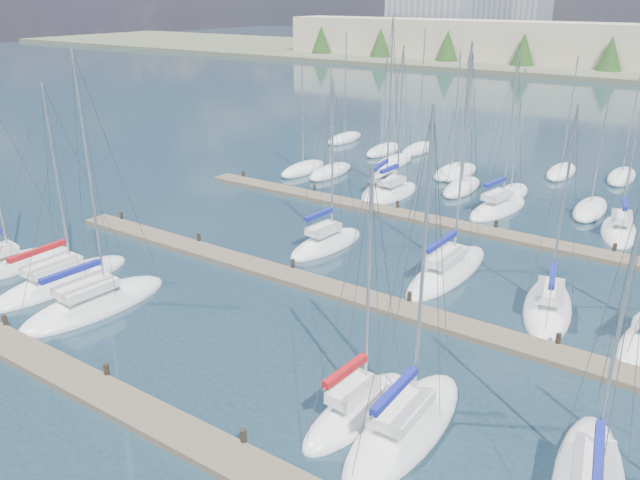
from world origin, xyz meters
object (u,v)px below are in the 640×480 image
Objects in this scene: sailboat_l at (548,308)px; sailboat_c at (95,304)px; sailboat_j at (327,244)px; sailboat_b at (62,281)px; sailboat_q at (619,231)px; sailboat_k at (447,271)px; sailboat_n at (384,188)px; sailboat_d at (357,410)px; sailboat_e at (405,427)px; sailboat_p at (498,208)px; sailboat_o at (393,193)px.

sailboat_c is at bearing -159.41° from sailboat_l.
sailboat_j is 16.94m from sailboat_b.
sailboat_q is (1.00, 14.82, -0.00)m from sailboat_l.
sailboat_l is 15.18m from sailboat_j.
sailboat_k reaches higher than sailboat_l.
sailboat_n is 28.35m from sailboat_b.
sailboat_l reaches higher than sailboat_d.
sailboat_j is 0.78× the size of sailboat_n.
sailboat_l is 0.88× the size of sailboat_e.
sailboat_d is 2.12m from sailboat_e.
sailboat_q is 0.75× the size of sailboat_e.
sailboat_p is at bearing 102.18° from sailboat_e.
sailboat_k is 1.07× the size of sailboat_e.
sailboat_p is 15.64m from sailboat_j.
sailboat_c is 1.07× the size of sailboat_e.
sailboat_j is at bearing -107.05° from sailboat_p.
sailboat_k reaches higher than sailboat_j.
sailboat_l is at bearing 81.98° from sailboat_e.
sailboat_k reaches higher than sailboat_e.
sailboat_p is at bearing 68.84° from sailboat_j.
sailboat_q is 0.82× the size of sailboat_b.
sailboat_l is 14.14m from sailboat_d.
sailboat_e is at bearing 5.49° from sailboat_c.
sailboat_o is 0.96× the size of sailboat_e.
sailboat_l is 1.05× the size of sailboat_d.
sailboat_o is 12.95m from sailboat_j.
sailboat_q is 19.18m from sailboat_n.
sailboat_b is at bearing 178.66° from sailboat_e.
sailboat_k is 8.69m from sailboat_j.
sailboat_c is at bearing -179.46° from sailboat_e.
sailboat_n reaches higher than sailboat_d.
sailboat_l is at bearing 78.48° from sailboat_d.
sailboat_b reaches higher than sailboat_l.
sailboat_p is 28.92m from sailboat_e.
sailboat_o reaches higher than sailboat_d.
sailboat_k reaches higher than sailboat_q.
sailboat_j reaches higher than sailboat_q.
sailboat_n is (2.69, 28.26, 0.02)m from sailboat_c.
sailboat_d is 0.78× the size of sailboat_k.
sailboat_q is 21.24m from sailboat_j.
sailboat_l is at bearing 37.97° from sailboat_c.
sailboat_o is 1.01× the size of sailboat_p.
sailboat_d is at bearing 4.94° from sailboat_c.
sailboat_e is 23.05m from sailboat_b.
sailboat_c is 1.29× the size of sailboat_d.
sailboat_o reaches higher than sailboat_b.
sailboat_q is at bearing 47.76° from sailboat_b.
sailboat_c is 4.13m from sailboat_b.
sailboat_c is 15.63m from sailboat_j.
sailboat_c is at bearing -104.14° from sailboat_p.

